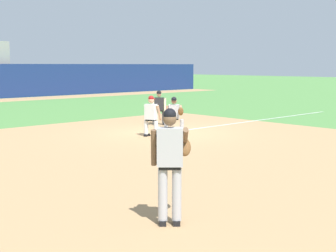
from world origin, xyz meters
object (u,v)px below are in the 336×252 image
Objects in this scene: first_base_bag at (166,132)px; pitcher at (171,159)px; baserunner at (151,115)px; baseball at (170,156)px; first_baseman at (174,113)px; umpire at (159,106)px.

first_base_bag is 10.17m from pitcher.
baseball is at bearing -123.11° from baserunner.
first_baseman is (7.14, 7.38, -0.33)m from pitcher.
umpire is (1.37, 1.94, 0.75)m from first_base_bag.
baserunner is at bearing -136.63° from umpire.
baserunner is (5.77, 7.12, -0.27)m from pitcher.
first_baseman is at bearing 45.92° from pitcher.
baseball is 5.47m from pitcher.
pitcher is at bearing -128.99° from baserunner.
baserunner is (-1.37, -0.25, 0.06)m from first_baseman.
first_base_bag is at bearing 47.65° from pitcher.
baserunner is at bearing -161.50° from first_base_bag.
first_baseman is 2.29m from umpire.
first_base_bag reaches higher than baseball.
baseball is at bearing 46.84° from pitcher.
umpire is at bearing 62.83° from first_baseman.
baseball is 0.05× the size of umpire.
umpire is at bearing 54.68° from first_base_bag.
baserunner is 3.33m from umpire.
pitcher is (-3.68, -3.92, 1.02)m from baseball.
baserunner and umpire have the same top height.
first_baseman is at bearing -117.17° from umpire.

